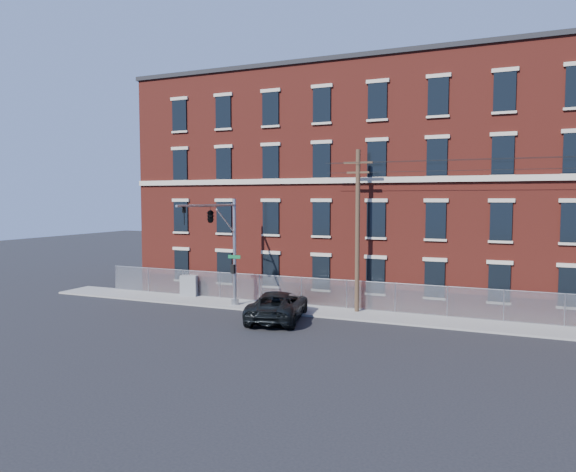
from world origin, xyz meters
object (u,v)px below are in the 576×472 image
at_px(utility_pole_near, 358,228).
at_px(utility_cabinet, 189,286).
at_px(pickup_truck, 278,305).
at_px(traffic_signal_mast, 216,227).

xyz_separation_m(utility_pole_near, utility_cabinet, (-12.58, 0.40, -4.48)).
distance_m(utility_pole_near, pickup_truck, 6.86).
distance_m(pickup_truck, utility_cabinet, 9.62).
bearing_deg(utility_pole_near, utility_cabinet, 178.18).
bearing_deg(utility_cabinet, pickup_truck, -38.40).
bearing_deg(traffic_signal_mast, utility_pole_near, 23.14).
distance_m(traffic_signal_mast, pickup_truck, 6.18).
bearing_deg(pickup_truck, utility_pole_near, -148.63).
distance_m(traffic_signal_mast, utility_pole_near, 8.70).
relative_size(traffic_signal_mast, utility_cabinet, 4.71).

